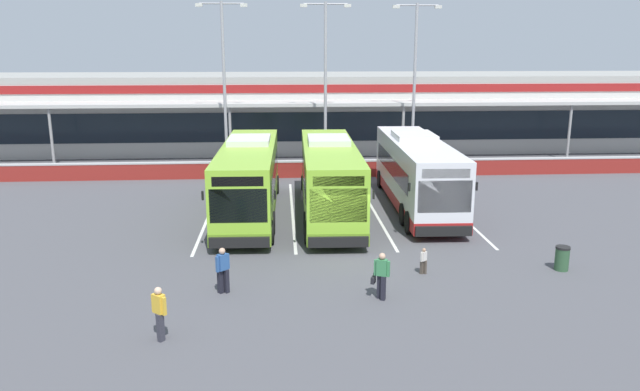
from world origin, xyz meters
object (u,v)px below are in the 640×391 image
Objects in this scene: pedestrian_in_dark_coat at (223,269)px; coach_bus_left_centre at (330,180)px; pedestrian_child at (424,260)px; lamp_post_east at (415,76)px; pedestrian_near_bin at (159,312)px; coach_bus_centre at (416,174)px; lamp_post_centre at (325,77)px; lamp_post_west at (224,77)px; litter_bin at (562,258)px; coach_bus_leftmost at (249,180)px; pedestrian_with_handbag at (381,275)px.

coach_bus_left_centre is at bearing 65.46° from pedestrian_in_dark_coat.
lamp_post_east is (3.86, 20.11, 5.75)m from pedestrian_child.
pedestrian_near_bin is at bearing -152.03° from pedestrian_child.
coach_bus_centre is 14.22m from pedestrian_in_dark_coat.
lamp_post_centre is (-2.22, 19.26, 5.75)m from pedestrian_child.
pedestrian_in_dark_coat is 21.32m from lamp_post_west.
litter_bin is (8.14, -8.36, -1.32)m from coach_bus_left_centre.
coach_bus_left_centre reaches higher than pedestrian_child.
coach_bus_leftmost is 9.98m from pedestrian_in_dark_coat.
coach_bus_centre is (4.64, 1.18, 0.00)m from coach_bus_left_centre.
pedestrian_near_bin is 25.38m from lamp_post_centre.
pedestrian_child is (1.95, 2.18, -0.32)m from pedestrian_with_handbag.
pedestrian_near_bin is 14.86m from litter_bin.
pedestrian_child reaches higher than litter_bin.
coach_bus_centre is at bearing 14.23° from coach_bus_left_centre.
lamp_post_centre and lamp_post_east have the same top height.
coach_bus_left_centre reaches higher than pedestrian_with_handbag.
pedestrian_near_bin is at bearing -114.46° from coach_bus_left_centre.
coach_bus_left_centre is 10.67m from pedestrian_with_handbag.
litter_bin is at bearing -35.21° from coach_bus_leftmost.
coach_bus_left_centre is 8.96m from pedestrian_child.
pedestrian_in_dark_coat is 12.66m from litter_bin.
litter_bin is at bearing -68.57° from lamp_post_centre.
coach_bus_leftmost and coach_bus_centre have the same top height.
coach_bus_centre is at bearing 72.23° from pedestrian_with_handbag.
pedestrian_in_dark_coat is 0.15× the size of lamp_post_west.
pedestrian_with_handbag is (0.87, -10.59, -0.93)m from coach_bus_left_centre.
lamp_post_west is at bearing 90.07° from pedestrian_near_bin.
coach_bus_centre is 11.41m from lamp_post_centre.
pedestrian_near_bin is (-8.77, -4.66, 0.33)m from pedestrian_child.
coach_bus_leftmost reaches higher than pedestrian_in_dark_coat.
coach_bus_centre is at bearing 110.14° from litter_bin.
coach_bus_leftmost is at bearing -173.57° from coach_bus_centre.
lamp_post_west is at bearing 100.53° from coach_bus_leftmost.
pedestrian_child is at bearing 10.26° from pedestrian_in_dark_coat.
coach_bus_centre is 7.53× the size of pedestrian_near_bin.
coach_bus_left_centre is 14.20m from lamp_post_east.
pedestrian_child is at bearing -83.41° from lamp_post_centre.
pedestrian_child is (2.82, -8.41, -1.24)m from coach_bus_left_centre.
lamp_post_centre reaches higher than pedestrian_child.
coach_bus_centre is at bearing -42.30° from lamp_post_west.
lamp_post_east is at bearing 60.24° from coach_bus_left_centre.
coach_bus_left_centre is at bearing -93.15° from lamp_post_centre.
coach_bus_leftmost is 16.32m from lamp_post_east.
pedestrian_with_handbag is at bearing -107.77° from coach_bus_centre.
pedestrian_near_bin is (-10.59, -14.25, -0.91)m from coach_bus_centre.
coach_bus_left_centre is at bearing 94.68° from pedestrian_with_handbag.
pedestrian_child is at bearing -100.73° from coach_bus_centre.
litter_bin is at bearing -85.85° from lamp_post_east.
coach_bus_leftmost is 7.53× the size of pedestrian_with_handbag.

